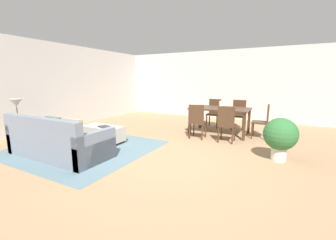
% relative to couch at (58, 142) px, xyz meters
% --- Properties ---
extents(ground_plane, '(10.80, 10.80, 0.00)m').
position_rel_couch_xyz_m(ground_plane, '(2.03, 1.09, -0.29)').
color(ground_plane, '#9E7A56').
extents(wall_back, '(9.00, 0.12, 2.70)m').
position_rel_couch_xyz_m(wall_back, '(2.03, 6.09, 1.06)').
color(wall_back, beige).
rests_on(wall_back, ground_plane).
extents(wall_left, '(0.12, 11.00, 2.70)m').
position_rel_couch_xyz_m(wall_left, '(-2.47, 1.59, 1.06)').
color(wall_left, beige).
rests_on(wall_left, ground_plane).
extents(area_rug, '(3.00, 2.80, 0.01)m').
position_rel_couch_xyz_m(area_rug, '(0.05, 0.61, -0.29)').
color(area_rug, slate).
rests_on(area_rug, ground_plane).
extents(couch, '(2.18, 0.94, 0.86)m').
position_rel_couch_xyz_m(couch, '(0.00, 0.00, 0.00)').
color(couch, slate).
rests_on(couch, ground_plane).
extents(ottoman_table, '(1.04, 0.51, 0.42)m').
position_rel_couch_xyz_m(ottoman_table, '(0.10, 1.17, -0.05)').
color(ottoman_table, '#B7AD9E').
rests_on(ottoman_table, ground_plane).
extents(side_table, '(0.40, 0.40, 0.60)m').
position_rel_couch_xyz_m(side_table, '(-1.40, 0.01, 0.18)').
color(side_table, olive).
rests_on(side_table, ground_plane).
extents(table_lamp, '(0.26, 0.26, 0.53)m').
position_rel_couch_xyz_m(table_lamp, '(-1.40, 0.01, 0.71)').
color(table_lamp, brown).
rests_on(table_lamp, side_table).
extents(dining_table, '(1.62, 1.00, 0.76)m').
position_rel_couch_xyz_m(dining_table, '(2.42, 3.44, 0.38)').
color(dining_table, '#422B1C').
rests_on(dining_table, ground_plane).
extents(dining_chair_near_left, '(0.42, 0.42, 0.92)m').
position_rel_couch_xyz_m(dining_chair_near_left, '(2.05, 2.59, 0.23)').
color(dining_chair_near_left, '#422B1C').
rests_on(dining_chair_near_left, ground_plane).
extents(dining_chair_near_right, '(0.42, 0.42, 0.92)m').
position_rel_couch_xyz_m(dining_chair_near_right, '(2.82, 2.59, 0.23)').
color(dining_chair_near_right, '#422B1C').
rests_on(dining_chair_near_right, ground_plane).
extents(dining_chair_far_left, '(0.41, 0.41, 0.92)m').
position_rel_couch_xyz_m(dining_chair_far_left, '(2.01, 4.30, 0.23)').
color(dining_chair_far_left, '#422B1C').
rests_on(dining_chair_far_left, ground_plane).
extents(dining_chair_far_right, '(0.42, 0.42, 0.92)m').
position_rel_couch_xyz_m(dining_chair_far_right, '(2.79, 4.33, 0.23)').
color(dining_chair_far_right, '#422B1C').
rests_on(dining_chair_far_right, ground_plane).
extents(dining_chair_head_east, '(0.41, 0.41, 0.92)m').
position_rel_couch_xyz_m(dining_chair_head_east, '(3.59, 3.46, 0.23)').
color(dining_chair_head_east, '#422B1C').
rests_on(dining_chair_head_east, ground_plane).
extents(vase_centerpiece, '(0.11, 0.11, 0.19)m').
position_rel_couch_xyz_m(vase_centerpiece, '(2.43, 3.47, 0.56)').
color(vase_centerpiece, silver).
rests_on(vase_centerpiece, dining_table).
extents(book_on_ottoman, '(0.30, 0.26, 0.03)m').
position_rel_couch_xyz_m(book_on_ottoman, '(0.22, 1.09, 0.14)').
color(book_on_ottoman, '#333338').
rests_on(book_on_ottoman, ottoman_table).
extents(potted_plant, '(0.63, 0.63, 0.84)m').
position_rel_couch_xyz_m(potted_plant, '(4.02, 1.87, 0.21)').
color(potted_plant, beige).
rests_on(potted_plant, ground_plane).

